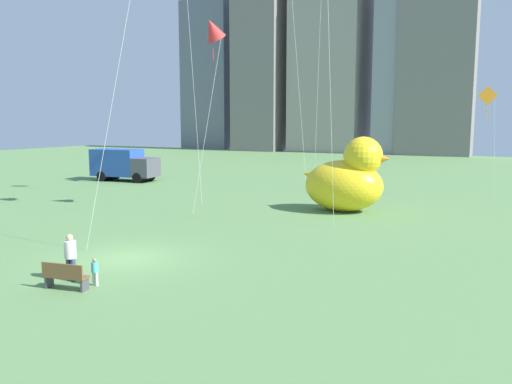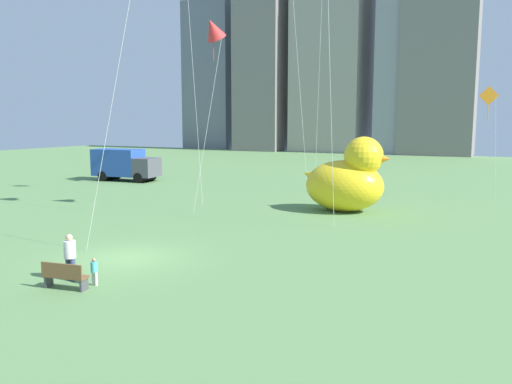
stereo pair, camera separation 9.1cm
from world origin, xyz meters
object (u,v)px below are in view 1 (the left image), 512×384
at_px(person_adult, 70,255).
at_px(giant_inflatable_duck, 347,180).
at_px(person_child, 95,270).
at_px(box_truck, 123,165).
at_px(park_bench, 65,276).
at_px(kite_orange, 488,99).
at_px(kite_red, 213,29).

relative_size(person_adult, giant_inflatable_duck, 0.30).
height_order(person_child, box_truck, box_truck).
bearing_deg(park_bench, person_child, 53.88).
relative_size(box_truck, kite_orange, 0.81).
xyz_separation_m(person_child, box_truck, (-19.37, 23.99, 0.93)).
xyz_separation_m(park_bench, box_truck, (-18.81, 24.76, 0.98)).
xyz_separation_m(person_adult, person_child, (1.10, -0.02, -0.38)).
height_order(box_truck, kite_orange, kite_orange).
relative_size(giant_inflatable_duck, kite_orange, 0.71).
bearing_deg(park_bench, person_adult, 124.42).
height_order(park_bench, kite_orange, kite_orange).
relative_size(person_adult, box_truck, 0.26).
xyz_separation_m(park_bench, person_adult, (-0.54, 0.79, 0.43)).
relative_size(person_adult, kite_red, 0.15).
distance_m(park_bench, kite_red, 17.20).
xyz_separation_m(person_adult, box_truck, (-18.26, 23.97, 0.55)).
distance_m(box_truck, kite_red, 21.54).
relative_size(person_adult, person_child, 1.75).
xyz_separation_m(box_truck, kite_orange, (29.77, 2.18, 5.40)).
distance_m(giant_inflatable_duck, kite_red, 11.64).
relative_size(kite_red, kite_orange, 1.45).
bearing_deg(person_child, box_truck, 128.91).
bearing_deg(box_truck, kite_red, -34.18).
bearing_deg(park_bench, kite_orange, 67.85).
xyz_separation_m(person_adult, kite_red, (-2.08, 12.97, 9.54)).
height_order(person_child, kite_red, kite_red).
relative_size(park_bench, giant_inflatable_duck, 0.29).
xyz_separation_m(box_truck, kite_red, (16.19, -10.99, 8.99)).
relative_size(person_child, giant_inflatable_duck, 0.17).
bearing_deg(box_truck, kite_orange, 4.18).
bearing_deg(kite_orange, kite_red, -135.89).
height_order(giant_inflatable_duck, box_truck, giant_inflatable_duck).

